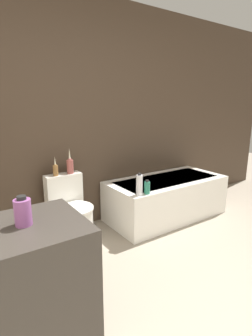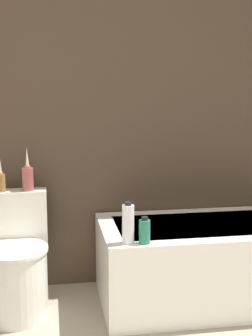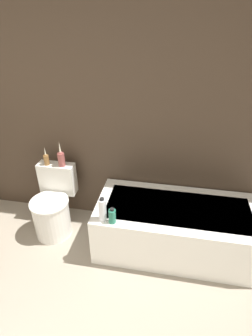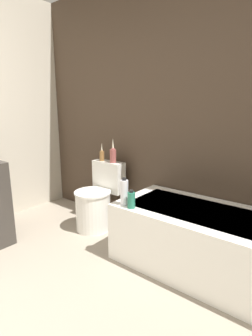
{
  "view_description": "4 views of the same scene",
  "coord_description": "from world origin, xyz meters",
  "px_view_note": "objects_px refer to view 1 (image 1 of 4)",
  "views": [
    {
      "loc": [
        -1.49,
        -0.39,
        1.45
      ],
      "look_at": [
        -0.05,
        1.75,
        0.81
      ],
      "focal_mm": 28.0,
      "sensor_mm": 36.0,
      "label": 1
    },
    {
      "loc": [
        -0.32,
        -0.75,
        1.38
      ],
      "look_at": [
        0.11,
        1.88,
        0.91
      ],
      "focal_mm": 50.0,
      "sensor_mm": 36.0,
      "label": 2
    },
    {
      "loc": [
        0.61,
        0.01,
        2.1
      ],
      "look_at": [
        0.26,
        1.87,
        0.96
      ],
      "focal_mm": 28.0,
      "sensor_mm": 36.0,
      "label": 3
    },
    {
      "loc": [
        1.41,
        0.07,
        1.33
      ],
      "look_at": [
        0.07,
        1.75,
        0.82
      ],
      "focal_mm": 28.0,
      "sensor_mm": 36.0,
      "label": 4
    }
  ],
  "objects_px": {
    "soap_bottle_glass": "(23,212)",
    "vase_gold": "(55,169)",
    "toilet": "(72,218)",
    "bathtub": "(166,197)",
    "shampoo_bottle_tall": "(139,185)",
    "shampoo_bottle_short": "(147,187)",
    "vase_silver": "(70,165)"
  },
  "relations": [
    {
      "from": "toilet",
      "to": "soap_bottle_glass",
      "type": "xyz_separation_m",
      "value": [
        -0.68,
        -1.04,
        0.6
      ]
    },
    {
      "from": "bathtub",
      "to": "shampoo_bottle_tall",
      "type": "xyz_separation_m",
      "value": [
        -0.65,
        -0.28,
        0.36
      ]
    },
    {
      "from": "toilet",
      "to": "vase_silver",
      "type": "distance_m",
      "value": 0.56
    },
    {
      "from": "bathtub",
      "to": "shampoo_bottle_short",
      "type": "xyz_separation_m",
      "value": [
        -0.56,
        -0.3,
        0.32
      ]
    },
    {
      "from": "bathtub",
      "to": "vase_gold",
      "type": "bearing_deg",
      "value": 171.62
    },
    {
      "from": "bathtub",
      "to": "vase_silver",
      "type": "height_order",
      "value": "vase_silver"
    },
    {
      "from": "vase_gold",
      "to": "bathtub",
      "type": "bearing_deg",
      "value": -8.38
    },
    {
      "from": "shampoo_bottle_short",
      "to": "bathtub",
      "type": "bearing_deg",
      "value": 28.3
    },
    {
      "from": "soap_bottle_glass",
      "to": "vase_gold",
      "type": "height_order",
      "value": "soap_bottle_glass"
    },
    {
      "from": "toilet",
      "to": "shampoo_bottle_tall",
      "type": "relative_size",
      "value": 3.05
    },
    {
      "from": "toilet",
      "to": "soap_bottle_glass",
      "type": "bearing_deg",
      "value": -123.1
    },
    {
      "from": "soap_bottle_glass",
      "to": "shampoo_bottle_tall",
      "type": "relative_size",
      "value": 0.69
    },
    {
      "from": "shampoo_bottle_tall",
      "to": "shampoo_bottle_short",
      "type": "distance_m",
      "value": 0.1
    },
    {
      "from": "vase_gold",
      "to": "shampoo_bottle_tall",
      "type": "bearing_deg",
      "value": -34.0
    },
    {
      "from": "toilet",
      "to": "vase_gold",
      "type": "bearing_deg",
      "value": 114.43
    },
    {
      "from": "bathtub",
      "to": "shampoo_bottle_short",
      "type": "bearing_deg",
      "value": -151.7
    },
    {
      "from": "shampoo_bottle_tall",
      "to": "toilet",
      "type": "bearing_deg",
      "value": 154.35
    },
    {
      "from": "bathtub",
      "to": "vase_gold",
      "type": "xyz_separation_m",
      "value": [
        -1.37,
        0.2,
        0.53
      ]
    },
    {
      "from": "soap_bottle_glass",
      "to": "shampoo_bottle_short",
      "type": "distance_m",
      "value": 1.61
    },
    {
      "from": "vase_gold",
      "to": "shampoo_bottle_tall",
      "type": "height_order",
      "value": "vase_gold"
    },
    {
      "from": "soap_bottle_glass",
      "to": "vase_gold",
      "type": "xyz_separation_m",
      "value": [
        0.6,
        1.22,
        -0.11
      ]
    },
    {
      "from": "soap_bottle_glass",
      "to": "vase_gold",
      "type": "relative_size",
      "value": 0.79
    },
    {
      "from": "shampoo_bottle_short",
      "to": "shampoo_bottle_tall",
      "type": "bearing_deg",
      "value": 168.15
    },
    {
      "from": "vase_gold",
      "to": "vase_silver",
      "type": "distance_m",
      "value": 0.16
    },
    {
      "from": "bathtub",
      "to": "vase_gold",
      "type": "height_order",
      "value": "vase_gold"
    },
    {
      "from": "vase_gold",
      "to": "shampoo_bottle_short",
      "type": "distance_m",
      "value": 0.98
    },
    {
      "from": "soap_bottle_glass",
      "to": "vase_silver",
      "type": "height_order",
      "value": "vase_silver"
    },
    {
      "from": "toilet",
      "to": "shampoo_bottle_tall",
      "type": "distance_m",
      "value": 0.78
    },
    {
      "from": "bathtub",
      "to": "vase_gold",
      "type": "relative_size",
      "value": 7.48
    },
    {
      "from": "toilet",
      "to": "soap_bottle_glass",
      "type": "distance_m",
      "value": 1.38
    },
    {
      "from": "toilet",
      "to": "vase_gold",
      "type": "xyz_separation_m",
      "value": [
        -0.08,
        0.18,
        0.5
      ]
    },
    {
      "from": "soap_bottle_glass",
      "to": "vase_silver",
      "type": "relative_size",
      "value": 0.59
    }
  ]
}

